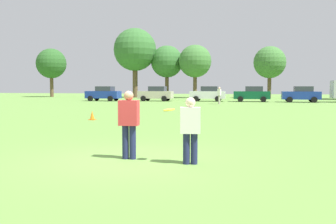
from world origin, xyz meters
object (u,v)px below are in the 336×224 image
at_px(player_thrower, 129,121).
at_px(bystander_sideline_watcher, 219,94).
at_px(frisbee, 169,110).
at_px(parked_car_mid_left, 156,94).
at_px(parked_car_center, 208,94).
at_px(player_defender, 190,127).
at_px(parked_car_near_right, 301,94).
at_px(traffic_cone, 92,116).
at_px(parked_car_near_left, 104,94).
at_px(parked_car_mid_right, 252,94).

xyz_separation_m(player_thrower, bystander_sideline_watcher, (-0.84, 29.64, 0.05)).
xyz_separation_m(frisbee, parked_car_mid_left, (-10.36, 36.28, -0.31)).
xyz_separation_m(parked_car_mid_left, parked_car_center, (6.38, 0.73, 0.00)).
relative_size(parked_car_mid_left, bystander_sideline_watcher, 2.43).
relative_size(player_defender, parked_car_near_right, 0.36).
bearing_deg(parked_car_mid_left, traffic_cone, -81.91).
distance_m(parked_car_mid_left, parked_car_near_right, 17.12).
bearing_deg(parked_car_near_right, parked_car_center, 178.37).
distance_m(player_thrower, traffic_cone, 11.31).
height_order(parked_car_near_left, parked_car_center, same).
xyz_separation_m(parked_car_near_left, parked_car_mid_right, (18.09, 1.89, 0.00)).
xyz_separation_m(parked_car_mid_left, parked_car_mid_right, (11.64, 0.68, 0.00)).
bearing_deg(parked_car_near_right, bystander_sideline_watcher, -141.26).
bearing_deg(player_defender, parked_car_mid_right, 88.83).
bearing_deg(player_thrower, bystander_sideline_watcher, 91.63).
relative_size(traffic_cone, parked_car_near_right, 0.11).
relative_size(frisbee, traffic_cone, 0.57).
xyz_separation_m(player_defender, frisbee, (-0.53, 0.11, 0.38)).
height_order(parked_car_mid_left, parked_car_mid_right, same).
bearing_deg(player_defender, parked_car_mid_left, 106.65).
xyz_separation_m(frisbee, parked_car_center, (-3.98, 37.02, -0.31)).
relative_size(traffic_cone, bystander_sideline_watcher, 0.27).
bearing_deg(bystander_sideline_watcher, parked_car_near_right, 38.74).
height_order(player_thrower, traffic_cone, player_thrower).
distance_m(player_thrower, parked_car_near_left, 38.32).
distance_m(frisbee, parked_car_mid_right, 36.98).
height_order(parked_car_mid_left, parked_car_near_right, same).
xyz_separation_m(parked_car_mid_left, bystander_sideline_watcher, (8.48, -6.50, 0.06)).
xyz_separation_m(player_defender, traffic_cone, (-7.15, 10.07, -0.62)).
height_order(traffic_cone, bystander_sideline_watcher, bystander_sideline_watcher).
bearing_deg(bystander_sideline_watcher, frisbee, -86.39).
bearing_deg(traffic_cone, frisbee, -56.41).
distance_m(player_defender, parked_car_near_right, 37.34).
bearing_deg(parked_car_mid_right, bystander_sideline_watcher, -113.78).
height_order(parked_car_mid_right, parked_car_near_right, same).
distance_m(player_defender, parked_car_mid_left, 37.98).
xyz_separation_m(parked_car_near_left, parked_car_center, (12.83, 1.94, 0.00)).
distance_m(traffic_cone, parked_car_near_left, 27.11).
xyz_separation_m(frisbee, traffic_cone, (-6.62, 9.96, -1.00)).
bearing_deg(parked_car_mid_left, parked_car_center, 6.56).
height_order(traffic_cone, parked_car_near_left, parked_car_near_left).
height_order(player_defender, bystander_sideline_watcher, bystander_sideline_watcher).
relative_size(player_defender, parked_car_mid_right, 0.36).
height_order(player_thrower, parked_car_center, parked_car_center).
relative_size(player_thrower, player_defender, 1.09).
height_order(frisbee, parked_car_near_left, parked_car_near_left).
relative_size(traffic_cone, parked_car_mid_left, 0.11).
bearing_deg(parked_car_near_right, parked_car_mid_right, 177.38).
bearing_deg(traffic_cone, bystander_sideline_watcher, 76.56).
bearing_deg(bystander_sideline_watcher, player_thrower, -88.37).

